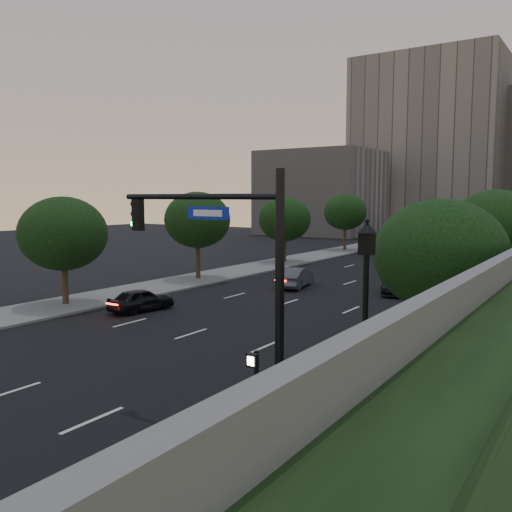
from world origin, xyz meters
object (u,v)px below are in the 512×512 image
Objects in this scene: sedan_far_right at (446,264)px; pedestrian_c at (455,298)px; sedan_near_right at (396,283)px; traffic_signal_mast at (244,296)px; pedestrian_a at (368,352)px; sedan_far_left at (387,247)px; sedan_mid_left at (296,277)px; sedan_near_left at (141,300)px; pedestrian_b at (429,326)px; street_lamp at (365,313)px.

sedan_far_right is 2.34× the size of pedestrian_c.
traffic_signal_mast is at bearing -99.85° from sedan_near_right.
sedan_near_right is at bearing -49.15° from pedestrian_a.
pedestrian_c is (4.90, -4.99, 0.30)m from sedan_near_right.
sedan_far_left is at bearing 105.42° from traffic_signal_mast.
sedan_far_right is at bearing 144.99° from sedan_far_left.
sedan_far_left is 25.82m from sedan_near_right.
sedan_near_right is 12.20m from sedan_far_right.
pedestrian_c reaches higher than sedan_mid_left.
sedan_far_right reaches higher than sedan_near_left.
sedan_near_left is 2.32× the size of pedestrian_c.
sedan_near_left is 15.46m from pedestrian_b.
pedestrian_a is (14.76, -3.83, 0.35)m from sedan_near_left.
pedestrian_a is 12.10m from pedestrian_c.
sedan_far_left is (-2.67, 25.64, 0.07)m from sedan_mid_left.
sedan_far_right is (0.15, 12.20, -0.01)m from sedan_near_right.
pedestrian_b is (12.19, -10.49, 0.24)m from sedan_mid_left.
sedan_far_right is (6.80, 13.77, -0.06)m from sedan_mid_left.
sedan_far_right is 2.39× the size of pedestrian_b.
sedan_far_right is at bearing 99.52° from street_lamp.
street_lamp is 1.30× the size of sedan_mid_left.
sedan_mid_left is at bearing -28.48° from pedestrian_a.
traffic_signal_mast is 35.13m from sedan_far_right.
sedan_far_right is 24.85m from pedestrian_b.
pedestrian_c reaches higher than sedan_near_left.
sedan_near_left is at bearing -145.45° from sedan_near_right.
sedan_far_left is (0.55, 37.33, 0.14)m from sedan_near_left.
sedan_near_left is at bearing 62.99° from sedan_mid_left.
sedan_mid_left is 0.94× the size of sedan_near_right.
pedestrian_b is (1.98, 10.57, -2.72)m from traffic_signal_mast.
traffic_signal_mast reaches higher than pedestrian_b.
pedestrian_c is at bearing 91.63° from street_lamp.
sedan_far_left is at bearing -95.65° from sedan_mid_left.
sedan_near_right is (9.33, -24.07, -0.12)m from sedan_far_left.
street_lamp is 13.53m from pedestrian_c.
sedan_near_right is 7.00m from pedestrian_c.
sedan_far_left is 43.55m from pedestrian_a.
traffic_signal_mast is 1.62× the size of sedan_mid_left.
sedan_near_left is 2.37× the size of pedestrian_b.
pedestrian_c is at bearing 151.92° from sedan_mid_left.
pedestrian_b is (0.65, 5.03, -0.04)m from pedestrian_a.
pedestrian_a reaches higher than pedestrian_c.
pedestrian_c is at bearing -89.62° from sedan_far_right.
sedan_far_left is 39.07m from pedestrian_b.
pedestrian_b is at bearing -84.13° from sedan_near_right.
sedan_far_left is 3.53× the size of pedestrian_b.
traffic_signal_mast is 48.54m from sedan_far_left.
traffic_signal_mast reaches higher than pedestrian_c.
pedestrian_a reaches higher than sedan_far_right.
street_lamp is at bearing -92.78° from sedan_near_right.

